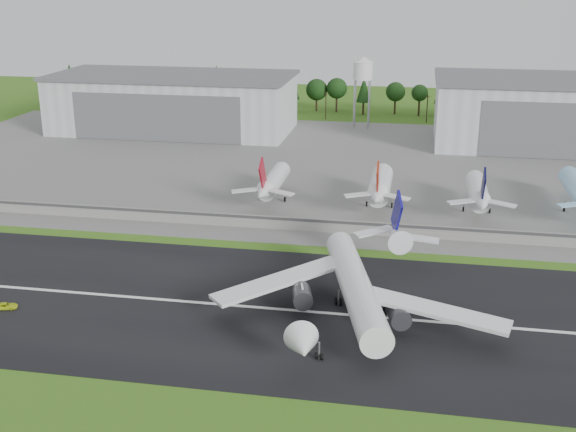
% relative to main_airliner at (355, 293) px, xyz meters
% --- Properties ---
extents(ground, '(600.00, 600.00, 0.00)m').
position_rel_main_airliner_xyz_m(ground, '(-8.60, -9.58, -4.89)').
color(ground, '#356417').
rests_on(ground, ground).
extents(runway, '(320.00, 60.00, 0.10)m').
position_rel_main_airliner_xyz_m(runway, '(-8.60, 0.42, -4.84)').
color(runway, black).
rests_on(runway, ground).
extents(runway_centerline, '(220.00, 1.00, 0.02)m').
position_rel_main_airliner_xyz_m(runway_centerline, '(-8.60, 0.42, -4.78)').
color(runway_centerline, white).
rests_on(runway_centerline, runway).
extents(apron, '(320.00, 150.00, 0.10)m').
position_rel_main_airliner_xyz_m(apron, '(-8.60, 110.42, -4.84)').
color(apron, slate).
rests_on(apron, ground).
extents(blast_fence, '(240.00, 0.61, 3.50)m').
position_rel_main_airliner_xyz_m(blast_fence, '(-8.60, 45.41, -3.09)').
color(blast_fence, gray).
rests_on(blast_fence, ground).
extents(hangar_west, '(97.00, 44.00, 23.20)m').
position_rel_main_airliner_xyz_m(hangar_west, '(-88.60, 155.34, 6.74)').
color(hangar_west, silver).
rests_on(hangar_west, ground).
extents(hangar_east, '(102.00, 47.00, 25.20)m').
position_rel_main_airliner_xyz_m(hangar_east, '(66.40, 155.34, 7.73)').
color(hangar_east, silver).
rests_on(hangar_east, ground).
extents(water_tower, '(8.40, 8.40, 29.40)m').
position_rel_main_airliner_xyz_m(water_tower, '(-13.60, 175.42, 19.66)').
color(water_tower, '#99999E').
rests_on(water_tower, ground).
extents(utility_poles, '(230.00, 3.00, 12.00)m').
position_rel_main_airliner_xyz_m(utility_poles, '(-8.60, 190.42, -4.89)').
color(utility_poles, black).
rests_on(utility_poles, ground).
extents(treeline, '(320.00, 16.00, 22.00)m').
position_rel_main_airliner_xyz_m(treeline, '(-8.60, 205.42, -4.89)').
color(treeline, black).
rests_on(treeline, ground).
extents(main_airliner, '(55.51, 58.57, 18.17)m').
position_rel_main_airliner_xyz_m(main_airliner, '(0.00, 0.00, 0.00)').
color(main_airliner, white).
rests_on(main_airliner, runway).
extents(ground_vehicle, '(4.78, 3.14, 1.22)m').
position_rel_main_airliner_xyz_m(ground_vehicle, '(-67.13, -8.99, -4.18)').
color(ground_vehicle, '#CADC19').
rests_on(ground_vehicle, runway).
extents(parked_jet_red_a, '(7.36, 31.29, 16.35)m').
position_rel_main_airliner_xyz_m(parked_jet_red_a, '(-29.74, 66.93, 0.97)').
color(parked_jet_red_a, silver).
rests_on(parked_jet_red_a, ground).
extents(parked_jet_red_b, '(7.36, 31.29, 16.81)m').
position_rel_main_airliner_xyz_m(parked_jet_red_b, '(0.58, 67.00, 1.41)').
color(parked_jet_red_b, white).
rests_on(parked_jet_red_b, ground).
extents(parked_jet_navy, '(7.36, 31.29, 16.45)m').
position_rel_main_airliner_xyz_m(parked_jet_navy, '(26.99, 66.95, 1.07)').
color(parked_jet_navy, white).
rests_on(parked_jet_navy, ground).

